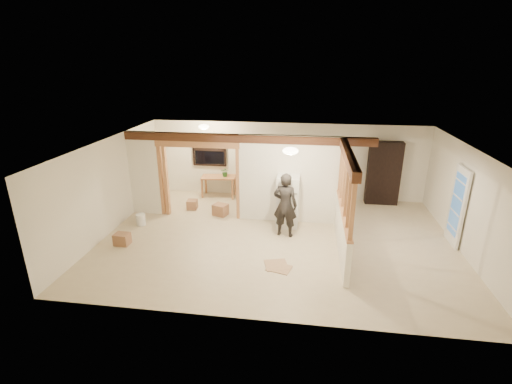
# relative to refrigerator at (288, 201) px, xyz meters

# --- Properties ---
(floor) EXTENTS (9.00, 6.50, 0.01)m
(floor) POSITION_rel_refrigerator_xyz_m (-0.21, -0.85, -0.74)
(floor) COLOR beige
(floor) RESTS_ON ground
(ceiling) EXTENTS (9.00, 6.50, 0.01)m
(ceiling) POSITION_rel_refrigerator_xyz_m (-0.21, -0.85, 1.77)
(ceiling) COLOR white
(wall_back) EXTENTS (9.00, 0.01, 2.50)m
(wall_back) POSITION_rel_refrigerator_xyz_m (-0.21, 2.40, 0.52)
(wall_back) COLOR silver
(wall_back) RESTS_ON floor
(wall_front) EXTENTS (9.00, 0.01, 2.50)m
(wall_front) POSITION_rel_refrigerator_xyz_m (-0.21, -4.10, 0.52)
(wall_front) COLOR silver
(wall_front) RESTS_ON floor
(wall_left) EXTENTS (0.01, 6.50, 2.50)m
(wall_left) POSITION_rel_refrigerator_xyz_m (-4.71, -0.85, 0.52)
(wall_left) COLOR silver
(wall_left) RESTS_ON floor
(wall_right) EXTENTS (0.01, 6.50, 2.50)m
(wall_right) POSITION_rel_refrigerator_xyz_m (4.29, -0.85, 0.52)
(wall_right) COLOR silver
(wall_right) RESTS_ON floor
(partition_left_stub) EXTENTS (0.90, 0.12, 2.50)m
(partition_left_stub) POSITION_rel_refrigerator_xyz_m (-4.26, 0.35, 0.52)
(partition_left_stub) COLOR white
(partition_left_stub) RESTS_ON floor
(partition_center) EXTENTS (2.80, 0.12, 2.50)m
(partition_center) POSITION_rel_refrigerator_xyz_m (-0.01, 0.35, 0.52)
(partition_center) COLOR white
(partition_center) RESTS_ON floor
(doorway_frame) EXTENTS (2.46, 0.14, 2.20)m
(doorway_frame) POSITION_rel_refrigerator_xyz_m (-2.61, 0.35, 0.37)
(doorway_frame) COLOR #B77B4D
(doorway_frame) RESTS_ON floor
(header_beam_back) EXTENTS (7.00, 0.18, 0.22)m
(header_beam_back) POSITION_rel_refrigerator_xyz_m (-1.21, 0.35, 1.65)
(header_beam_back) COLOR #4F2B1B
(header_beam_back) RESTS_ON ceiling
(header_beam_right) EXTENTS (0.18, 3.30, 0.22)m
(header_beam_right) POSITION_rel_refrigerator_xyz_m (1.39, -1.25, 1.65)
(header_beam_right) COLOR #4F2B1B
(header_beam_right) RESTS_ON ceiling
(pony_wall) EXTENTS (0.12, 3.20, 1.00)m
(pony_wall) POSITION_rel_refrigerator_xyz_m (1.39, -1.25, -0.23)
(pony_wall) COLOR white
(pony_wall) RESTS_ON floor
(stud_partition) EXTENTS (0.14, 3.20, 1.32)m
(stud_partition) POSITION_rel_refrigerator_xyz_m (1.39, -1.25, 0.93)
(stud_partition) COLOR #B77B4D
(stud_partition) RESTS_ON pony_wall
(window_back) EXTENTS (1.12, 0.10, 1.10)m
(window_back) POSITION_rel_refrigerator_xyz_m (-2.81, 2.32, 0.82)
(window_back) COLOR black
(window_back) RESTS_ON wall_back
(french_door) EXTENTS (0.12, 0.86, 2.00)m
(french_door) POSITION_rel_refrigerator_xyz_m (4.21, -0.45, 0.27)
(french_door) COLOR white
(french_door) RESTS_ON floor
(ceiling_dome_main) EXTENTS (0.36, 0.36, 0.16)m
(ceiling_dome_main) POSITION_rel_refrigerator_xyz_m (0.09, -1.35, 1.75)
(ceiling_dome_main) COLOR #FFEABF
(ceiling_dome_main) RESTS_ON ceiling
(ceiling_dome_util) EXTENTS (0.32, 0.32, 0.14)m
(ceiling_dome_util) POSITION_rel_refrigerator_xyz_m (-2.71, 1.45, 1.75)
(ceiling_dome_util) COLOR #FFEABF
(ceiling_dome_util) RESTS_ON ceiling
(hanging_bulb) EXTENTS (0.07, 0.07, 0.07)m
(hanging_bulb) POSITION_rel_refrigerator_xyz_m (-2.21, 0.75, 1.45)
(hanging_bulb) COLOR #FFD88C
(hanging_bulb) RESTS_ON ceiling
(refrigerator) EXTENTS (0.60, 0.59, 1.47)m
(refrigerator) POSITION_rel_refrigerator_xyz_m (0.00, 0.00, 0.00)
(refrigerator) COLOR white
(refrigerator) RESTS_ON floor
(woman) EXTENTS (0.69, 0.52, 1.73)m
(woman) POSITION_rel_refrigerator_xyz_m (-0.03, -0.61, 0.13)
(woman) COLOR black
(woman) RESTS_ON floor
(work_table) EXTENTS (1.19, 0.68, 0.72)m
(work_table) POSITION_rel_refrigerator_xyz_m (-2.45, 2.05, -0.38)
(work_table) COLOR #B77B4D
(work_table) RESTS_ON floor
(potted_plant) EXTENTS (0.30, 0.26, 0.32)m
(potted_plant) POSITION_rel_refrigerator_xyz_m (-2.21, 2.05, 0.14)
(potted_plant) COLOR #2D6A2D
(potted_plant) RESTS_ON work_table
(shop_vac) EXTENTS (0.51, 0.51, 0.59)m
(shop_vac) POSITION_rel_refrigerator_xyz_m (-3.95, 0.79, -0.44)
(shop_vac) COLOR maroon
(shop_vac) RESTS_ON floor
(bookshelf) EXTENTS (1.02, 0.34, 2.03)m
(bookshelf) POSITION_rel_refrigerator_xyz_m (2.90, 2.16, 0.28)
(bookshelf) COLOR black
(bookshelf) RESTS_ON floor
(bucket) EXTENTS (0.29, 0.29, 0.33)m
(bucket) POSITION_rel_refrigerator_xyz_m (-4.10, -0.53, -0.57)
(bucket) COLOR white
(bucket) RESTS_ON floor
(box_util_a) EXTENTS (0.49, 0.46, 0.34)m
(box_util_a) POSITION_rel_refrigerator_xyz_m (-2.03, 0.47, -0.56)
(box_util_a) COLOR #936547
(box_util_a) RESTS_ON floor
(box_util_b) EXTENTS (0.32, 0.32, 0.28)m
(box_util_b) POSITION_rel_refrigerator_xyz_m (-3.02, 0.84, -0.59)
(box_util_b) COLOR #936547
(box_util_b) RESTS_ON floor
(box_front) EXTENTS (0.38, 0.31, 0.30)m
(box_front) POSITION_rel_refrigerator_xyz_m (-4.06, -1.71, -0.58)
(box_front) COLOR #936547
(box_front) RESTS_ON floor
(floor_panel_near) EXTENTS (0.62, 0.62, 0.02)m
(floor_panel_near) POSITION_rel_refrigerator_xyz_m (-0.11, -2.18, -0.72)
(floor_panel_near) COLOR tan
(floor_panel_near) RESTS_ON floor
(floor_panel_far) EXTENTS (0.61, 0.54, 0.02)m
(floor_panel_far) POSITION_rel_refrigerator_xyz_m (-0.03, -2.30, -0.72)
(floor_panel_far) COLOR tan
(floor_panel_far) RESTS_ON floor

